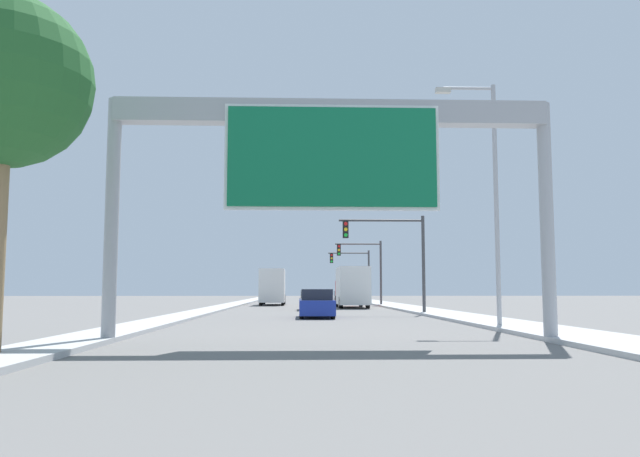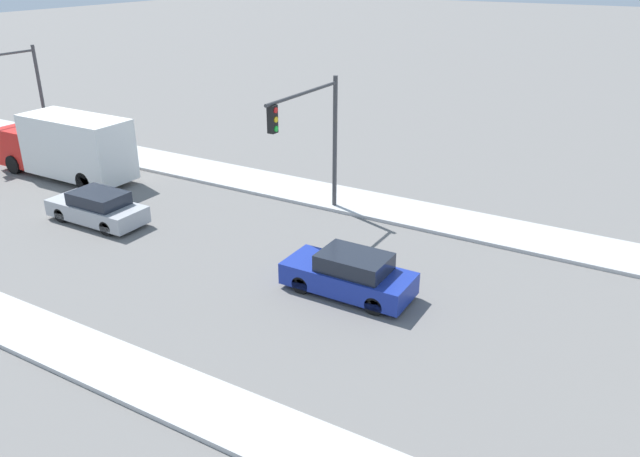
{
  "view_description": "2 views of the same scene",
  "coord_description": "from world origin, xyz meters",
  "views": [
    {
      "loc": [
        -0.99,
        -0.29,
        1.53
      ],
      "look_at": [
        0.0,
        28.17,
        4.32
      ],
      "focal_mm": 35.0,
      "sensor_mm": 36.0,
      "label": 1
    },
    {
      "loc": [
        -16.92,
        24.93,
        10.81
      ],
      "look_at": [
        -1.83,
        33.76,
        3.13
      ],
      "focal_mm": 35.0,
      "sensor_mm": 36.0,
      "label": 2
    }
  ],
  "objects": [
    {
      "name": "car_far_right",
      "position": [
        0.0,
        46.1,
        0.68
      ],
      "size": [
        1.83,
        4.59,
        1.45
      ],
      "color": "#A5A8AD",
      "rests_on": "ground"
    },
    {
      "name": "truck_box_primary",
      "position": [
        3.5,
        52.09,
        1.7
      ],
      "size": [
        2.44,
        8.3,
        3.35
      ],
      "color": "red",
      "rests_on": "ground"
    },
    {
      "name": "car_mid_center",
      "position": [
        0.0,
        33.65,
        0.72
      ],
      "size": [
        1.86,
        4.55,
        1.54
      ],
      "color": "navy",
      "rests_on": "ground"
    },
    {
      "name": "traffic_light_near_intersection",
      "position": [
        5.01,
        38.0,
        4.18
      ],
      "size": [
        5.34,
        0.32,
        6.09
      ],
      "color": "#3D3D3F",
      "rests_on": "ground"
    },
    {
      "name": "median_strip_left",
      "position": [
        -7.25,
        60.0,
        0.07
      ],
      "size": [
        2.0,
        120.0,
        0.15
      ],
      "color": "#B4B4B4",
      "rests_on": "ground"
    },
    {
      "name": "truck_box_secondary",
      "position": [
        -3.5,
        61.44,
        1.76
      ],
      "size": [
        2.37,
        8.02,
        3.48
      ],
      "color": "navy",
      "rests_on": "ground"
    },
    {
      "name": "palm_tree_foreground",
      "position": [
        -7.73,
        13.76,
        6.21
      ],
      "size": [
        3.98,
        3.98,
        8.26
      ],
      "color": "#8C704C",
      "rests_on": "ground"
    },
    {
      "name": "car_far_center",
      "position": [
        3.5,
        63.24,
        0.65
      ],
      "size": [
        1.86,
        4.51,
        1.37
      ],
      "color": "silver",
      "rests_on": "ground"
    },
    {
      "name": "sidewalk_right",
      "position": [
        7.75,
        60.0,
        0.07
      ],
      "size": [
        3.0,
        120.0,
        0.15
      ],
      "color": "#B4B4B4",
      "rests_on": "ground"
    },
    {
      "name": "traffic_light_mid_block",
      "position": [
        5.35,
        58.0,
        4.11
      ],
      "size": [
        4.39,
        0.32,
        6.08
      ],
      "color": "#3D3D3F",
      "rests_on": "ground"
    },
    {
      "name": "street_lamp_right",
      "position": [
        6.59,
        23.91,
        5.65
      ],
      "size": [
        2.43,
        0.28,
        9.75
      ],
      "color": "#9EA0A5",
      "rests_on": "ground"
    },
    {
      "name": "sign_gantry",
      "position": [
        0.0,
        17.88,
        5.68
      ],
      "size": [
        13.3,
        0.73,
        7.17
      ],
      "color": "#9EA0A5",
      "rests_on": "ground"
    },
    {
      "name": "traffic_light_far_intersection",
      "position": [
        5.25,
        68.0,
        3.95
      ],
      "size": [
        4.56,
        0.32,
        5.81
      ],
      "color": "#3D3D3F",
      "rests_on": "ground"
    }
  ]
}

